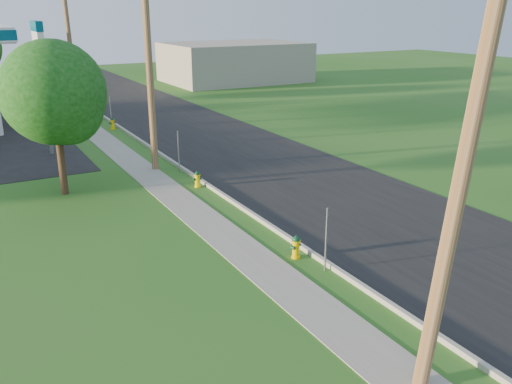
# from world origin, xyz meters

# --- Properties ---
(ground_plane) EXTENTS (140.00, 140.00, 0.00)m
(ground_plane) POSITION_xyz_m (0.00, 0.00, 0.00)
(ground_plane) COLOR #215B16
(ground_plane) RESTS_ON ground
(road) EXTENTS (8.00, 120.00, 0.02)m
(road) POSITION_xyz_m (4.50, 10.00, 0.01)
(road) COLOR black
(road) RESTS_ON ground
(curb) EXTENTS (0.15, 120.00, 0.15)m
(curb) POSITION_xyz_m (0.50, 10.00, 0.07)
(curb) COLOR #9C998E
(curb) RESTS_ON ground
(sidewalk) EXTENTS (1.50, 120.00, 0.03)m
(sidewalk) POSITION_xyz_m (-1.25, 10.00, 0.01)
(sidewalk) COLOR gray
(sidewalk) RESTS_ON ground
(utility_pole_near) EXTENTS (1.40, 0.32, 9.48)m
(utility_pole_near) POSITION_xyz_m (-0.60, -1.00, 4.80)
(utility_pole_near) COLOR brown
(utility_pole_near) RESTS_ON ground
(utility_pole_mid) EXTENTS (1.40, 0.32, 9.80)m
(utility_pole_mid) POSITION_xyz_m (-0.60, 17.00, 4.95)
(utility_pole_mid) COLOR brown
(utility_pole_mid) RESTS_ON ground
(utility_pole_far) EXTENTS (1.40, 0.32, 9.50)m
(utility_pole_far) POSITION_xyz_m (-0.60, 35.00, 4.80)
(utility_pole_far) COLOR brown
(utility_pole_far) RESTS_ON ground
(sign_post_near) EXTENTS (0.05, 0.04, 2.00)m
(sign_post_near) POSITION_xyz_m (0.25, 4.20, 1.00)
(sign_post_near) COLOR gray
(sign_post_near) RESTS_ON ground
(sign_post_mid) EXTENTS (0.05, 0.04, 2.00)m
(sign_post_mid) POSITION_xyz_m (0.25, 16.00, 1.00)
(sign_post_mid) COLOR gray
(sign_post_mid) RESTS_ON ground
(sign_post_far) EXTENTS (0.05, 0.04, 2.00)m
(sign_post_far) POSITION_xyz_m (0.25, 28.20, 1.00)
(sign_post_far) COLOR gray
(sign_post_far) RESTS_ON ground
(price_pylon) EXTENTS (0.34, 2.04, 6.85)m
(price_pylon) POSITION_xyz_m (-4.50, 22.50, 5.43)
(price_pylon) COLOR gray
(price_pylon) RESTS_ON ground
(distant_building) EXTENTS (14.00, 10.00, 4.00)m
(distant_building) POSITION_xyz_m (18.00, 45.00, 2.00)
(distant_building) COLOR gray
(distant_building) RESTS_ON ground
(tree_verge) EXTENTS (4.19, 4.19, 6.35)m
(tree_verge) POSITION_xyz_m (-5.07, 15.27, 4.09)
(tree_verge) COLOR #342015
(tree_verge) RESTS_ON ground
(hydrant_near) EXTENTS (0.40, 0.36, 0.77)m
(hydrant_near) POSITION_xyz_m (-0.03, 5.37, 0.38)
(hydrant_near) COLOR #DEB000
(hydrant_near) RESTS_ON ground
(hydrant_mid) EXTENTS (0.38, 0.34, 0.74)m
(hydrant_mid) POSITION_xyz_m (0.08, 13.43, 0.36)
(hydrant_mid) COLOR #FFD504
(hydrant_mid) RESTS_ON ground
(hydrant_far) EXTENTS (0.42, 0.37, 0.80)m
(hydrant_far) POSITION_xyz_m (0.04, 27.14, 0.39)
(hydrant_far) COLOR #EEBC05
(hydrant_far) RESTS_ON ground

